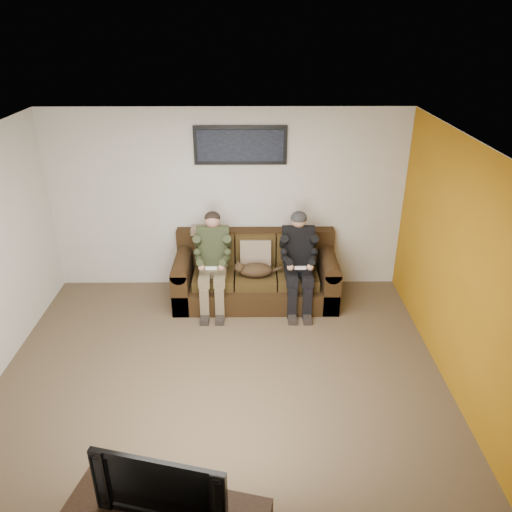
{
  "coord_description": "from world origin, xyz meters",
  "views": [
    {
      "loc": [
        0.35,
        -4.41,
        3.67
      ],
      "look_at": [
        0.4,
        1.2,
        0.95
      ],
      "focal_mm": 35.0,
      "sensor_mm": 36.0,
      "label": 1
    }
  ],
  "objects_px": {
    "person_left": "(213,256)",
    "cat": "(254,270)",
    "person_right": "(299,256)",
    "sofa": "(256,275)",
    "framed_poster": "(240,145)",
    "television": "(164,479)"
  },
  "relations": [
    {
      "from": "cat",
      "to": "television",
      "type": "height_order",
      "value": "television"
    },
    {
      "from": "person_left",
      "to": "person_right",
      "type": "xyz_separation_m",
      "value": [
        1.16,
        0.0,
        0.0
      ]
    },
    {
      "from": "framed_poster",
      "to": "television",
      "type": "bearing_deg",
      "value": -96.44
    },
    {
      "from": "cat",
      "to": "person_right",
      "type": "bearing_deg",
      "value": 4.2
    },
    {
      "from": "person_right",
      "to": "cat",
      "type": "xyz_separation_m",
      "value": [
        -0.6,
        -0.04,
        -0.19
      ]
    },
    {
      "from": "person_left",
      "to": "television",
      "type": "relative_size",
      "value": 1.34
    },
    {
      "from": "sofa",
      "to": "framed_poster",
      "type": "bearing_deg",
      "value": 117.4
    },
    {
      "from": "television",
      "to": "sofa",
      "type": "bearing_deg",
      "value": 93.54
    },
    {
      "from": "sofa",
      "to": "television",
      "type": "height_order",
      "value": "television"
    },
    {
      "from": "sofa",
      "to": "person_right",
      "type": "xyz_separation_m",
      "value": [
        0.58,
        -0.19,
        0.39
      ]
    },
    {
      "from": "cat",
      "to": "framed_poster",
      "type": "distance_m",
      "value": 1.68
    },
    {
      "from": "person_left",
      "to": "cat",
      "type": "height_order",
      "value": "person_left"
    },
    {
      "from": "sofa",
      "to": "person_right",
      "type": "relative_size",
      "value": 1.71
    },
    {
      "from": "sofa",
      "to": "person_left",
      "type": "height_order",
      "value": "person_left"
    },
    {
      "from": "framed_poster",
      "to": "television",
      "type": "relative_size",
      "value": 1.29
    },
    {
      "from": "framed_poster",
      "to": "sofa",
      "type": "bearing_deg",
      "value": -62.6
    },
    {
      "from": "person_left",
      "to": "cat",
      "type": "distance_m",
      "value": 0.59
    },
    {
      "from": "person_left",
      "to": "framed_poster",
      "type": "bearing_deg",
      "value": 56.57
    },
    {
      "from": "cat",
      "to": "person_left",
      "type": "bearing_deg",
      "value": 175.52
    },
    {
      "from": "cat",
      "to": "framed_poster",
      "type": "bearing_deg",
      "value": 106.12
    },
    {
      "from": "cat",
      "to": "framed_poster",
      "type": "height_order",
      "value": "framed_poster"
    },
    {
      "from": "cat",
      "to": "framed_poster",
      "type": "relative_size",
      "value": 0.53
    }
  ]
}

